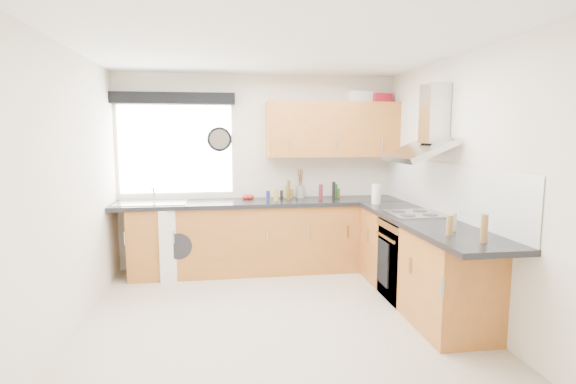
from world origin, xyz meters
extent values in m
plane|color=beige|center=(0.00, 0.00, 0.00)|extent=(3.60, 3.60, 0.00)
cube|color=white|center=(0.00, 0.00, 2.50)|extent=(3.60, 3.60, 0.02)
cube|color=silver|center=(0.00, 1.80, 1.25)|extent=(3.60, 0.02, 2.50)
cube|color=silver|center=(0.00, -1.80, 1.25)|extent=(3.60, 0.02, 2.50)
cube|color=silver|center=(-1.80, 0.00, 1.25)|extent=(0.02, 3.60, 2.50)
cube|color=silver|center=(1.80, 0.00, 1.25)|extent=(0.02, 3.60, 2.50)
cube|color=silver|center=(-1.05, 1.79, 1.55)|extent=(1.40, 0.02, 1.10)
cube|color=black|center=(-1.05, 1.70, 2.18)|extent=(1.50, 0.18, 0.14)
cube|color=white|center=(1.79, 0.30, 1.18)|extent=(0.01, 3.00, 0.54)
cube|color=#9A5923|center=(-0.10, 1.51, 0.43)|extent=(3.00, 0.58, 0.86)
cube|color=#9A5923|center=(1.50, 1.50, 0.43)|extent=(0.60, 0.60, 0.86)
cube|color=#9A5923|center=(1.51, 0.15, 0.43)|extent=(0.58, 2.10, 0.86)
cube|color=black|center=(0.00, 1.50, 0.89)|extent=(3.60, 0.62, 0.05)
cube|color=black|center=(1.50, 0.00, 0.89)|extent=(0.62, 2.42, 0.05)
cube|color=black|center=(1.50, 0.30, 0.42)|extent=(0.56, 0.58, 0.85)
cube|color=#B0B0B0|center=(1.50, 0.30, 0.92)|extent=(0.52, 0.52, 0.01)
cube|color=#9A5923|center=(0.95, 1.62, 1.80)|extent=(1.70, 0.35, 0.70)
cube|color=silver|center=(-1.00, 1.52, 0.43)|extent=(0.71, 0.70, 0.86)
cylinder|color=black|center=(-0.50, 1.76, 1.68)|extent=(0.31, 0.04, 0.31)
cube|color=silver|center=(1.30, 1.72, 2.22)|extent=(0.39, 0.32, 0.14)
cube|color=red|center=(1.60, 1.72, 2.21)|extent=(0.31, 0.28, 0.12)
cylinder|color=gray|center=(0.54, 1.70, 0.99)|extent=(0.13, 0.13, 0.16)
cylinder|color=silver|center=(1.35, 1.05, 1.03)|extent=(0.13, 0.13, 0.24)
cylinder|color=black|center=(0.91, 1.37, 1.03)|extent=(0.04, 0.04, 0.24)
cylinder|color=black|center=(0.27, 1.57, 0.97)|extent=(0.04, 0.04, 0.12)
cylinder|color=brown|center=(0.36, 1.54, 1.03)|extent=(0.04, 0.04, 0.25)
cylinder|color=olive|center=(0.40, 1.67, 0.97)|extent=(0.07, 0.07, 0.12)
cylinder|color=#1A4B1B|center=(0.98, 1.58, 1.00)|extent=(0.07, 0.07, 0.18)
cylinder|color=#A68D39|center=(0.10, 1.43, 0.96)|extent=(0.04, 0.04, 0.09)
cylinder|color=maroon|center=(0.78, 1.52, 1.01)|extent=(0.05, 0.05, 0.19)
cylinder|color=#A89B39|center=(0.18, 1.46, 0.99)|extent=(0.06, 0.06, 0.15)
cylinder|color=olive|center=(0.35, 1.69, 0.99)|extent=(0.05, 0.05, 0.16)
cylinder|color=navy|center=(0.08, 1.42, 0.98)|extent=(0.05, 0.05, 0.13)
cylinder|color=brown|center=(1.03, 1.61, 0.97)|extent=(0.05, 0.05, 0.12)
cylinder|color=olive|center=(1.52, -0.93, 1.02)|extent=(0.05, 0.05, 0.22)
cylinder|color=olive|center=(1.39, -0.65, 0.99)|extent=(0.06, 0.06, 0.17)
cylinder|color=#BBAE9F|center=(1.50, -0.50, 0.99)|extent=(0.05, 0.05, 0.16)
camera|label=1|loc=(-0.48, -4.07, 1.75)|focal=28.00mm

